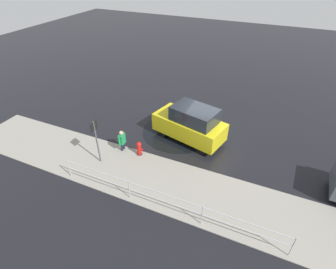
{
  "coord_description": "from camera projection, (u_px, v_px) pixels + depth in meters",
  "views": [
    {
      "loc": [
        -2.82,
        11.88,
        8.77
      ],
      "look_at": [
        1.69,
        1.76,
        0.9
      ],
      "focal_mm": 28.0,
      "sensor_mm": 36.0,
      "label": 1
    }
  ],
  "objects": [
    {
      "name": "kerb_strip",
      "position": [
        180.0,
        188.0,
        11.72
      ],
      "size": [
        24.0,
        3.2,
        0.04
      ],
      "primitive_type": "cube",
      "color": "gray",
      "rests_on": "ground"
    },
    {
      "name": "moving_hatchback",
      "position": [
        190.0,
        124.0,
        14.21
      ],
      "size": [
        4.19,
        2.58,
        2.06
      ],
      "color": "yellow",
      "rests_on": "ground"
    },
    {
      "name": "fire_hydrant",
      "position": [
        139.0,
        149.0,
        13.44
      ],
      "size": [
        0.42,
        0.31,
        0.8
      ],
      "color": "red",
      "rests_on": "ground"
    },
    {
      "name": "puddle_patch",
      "position": [
        178.0,
        132.0,
        15.39
      ],
      "size": [
        4.16,
        4.16,
        0.01
      ],
      "primitive_type": "cylinder",
      "color": "black",
      "rests_on": "ground"
    },
    {
      "name": "sign_post",
      "position": [
        96.0,
        136.0,
        12.31
      ],
      "size": [
        0.07,
        0.44,
        2.4
      ],
      "color": "#4C4C51",
      "rests_on": "ground"
    },
    {
      "name": "ground_plane",
      "position": [
        208.0,
        138.0,
        14.86
      ],
      "size": [
        60.0,
        60.0,
        0.0
      ],
      "primitive_type": "plane",
      "color": "black"
    },
    {
      "name": "metal_railing",
      "position": [
        164.0,
        198.0,
        10.32
      ],
      "size": [
        9.61,
        0.04,
        1.05
      ],
      "color": "#B7BABF",
      "rests_on": "ground"
    },
    {
      "name": "pedestrian",
      "position": [
        122.0,
        140.0,
        13.59
      ],
      "size": [
        0.24,
        0.57,
        1.22
      ],
      "color": "#1E8C4C",
      "rests_on": "ground"
    }
  ]
}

